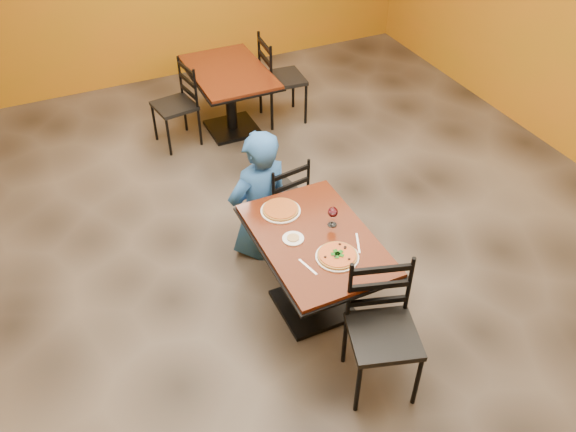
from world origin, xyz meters
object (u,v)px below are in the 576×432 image
diner (259,193)px  plate_main (337,257)px  chair_main_near (384,336)px  pizza_far (281,209)px  table_second (230,86)px  chair_main_far (280,197)px  side_plate (293,239)px  chair_second_left (174,106)px  plate_far (281,211)px  wine_glass (333,216)px  chair_second_right (283,79)px  pizza_main (337,255)px  table_main (315,257)px

diner → plate_main: diner is taller
chair_main_near → pizza_far: 1.26m
plate_main → pizza_far: 0.66m
table_second → chair_main_far: bearing=-97.4°
plate_main → side_plate: bearing=123.2°
chair_main_far → chair_second_left: bearing=-86.9°
plate_far → plate_main: bearing=-76.6°
diner → wine_glass: size_ratio=6.64×
pizza_far → side_plate: (-0.05, -0.33, -0.02)m
chair_second_right → side_plate: chair_second_right is taller
diner → chair_second_right: bearing=-129.0°
table_second → pizza_main: (-0.33, -3.10, 0.21)m
chair_second_left → chair_main_near: bearing=-3.2°
pizza_far → side_plate: size_ratio=1.75×
pizza_main → side_plate: 0.37m
chair_main_near → plate_far: size_ratio=3.23×
chair_main_near → plate_main: chair_main_near is taller
chair_main_far → pizza_main: bearing=77.2°
table_main → plate_far: (-0.11, 0.38, 0.20)m
chair_second_left → wine_glass: bearing=0.3°
chair_second_right → plate_far: (-1.13, -2.46, 0.24)m
chair_second_left → plate_far: chair_second_left is taller
table_second → chair_main_near: (-0.28, -3.67, -0.06)m
table_main → wine_glass: wine_glass is taller
chair_main_near → plate_far: chair_main_near is taller
pizza_main → wine_glass: 0.36m
plate_main → plate_far: (-0.15, 0.64, 0.00)m
table_main → plate_far: plate_far is taller
chair_main_near → diner: 1.70m
chair_second_right → plate_main: 3.26m
chair_main_near → wine_glass: size_ratio=5.56×
plate_far → chair_second_left: bearing=93.8°
table_main → plate_main: plate_main is taller
diner → plate_far: size_ratio=3.85×
chair_main_far → chair_second_right: (0.89, 1.91, 0.08)m
table_main → pizza_far: 0.45m
chair_main_far → plate_far: chair_main_far is taller
table_main → side_plate: size_ratio=7.69×
plate_main → wine_glass: size_ratio=1.72×
chair_main_far → wine_glass: bearing=84.6°
pizza_main → plate_far: size_ratio=0.92×
chair_main_near → pizza_main: bearing=112.3°
chair_second_left → plate_far: (0.16, -2.46, 0.30)m
pizza_main → plate_far: pizza_main is taller
table_main → plate_far: 0.45m
wine_glass → table_second: bearing=85.9°
diner → plate_far: bearing=78.7°
chair_main_far → plate_far: 0.68m
table_main → chair_main_far: (0.13, 0.93, -0.13)m
plate_main → side_plate: (-0.20, 0.31, 0.00)m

